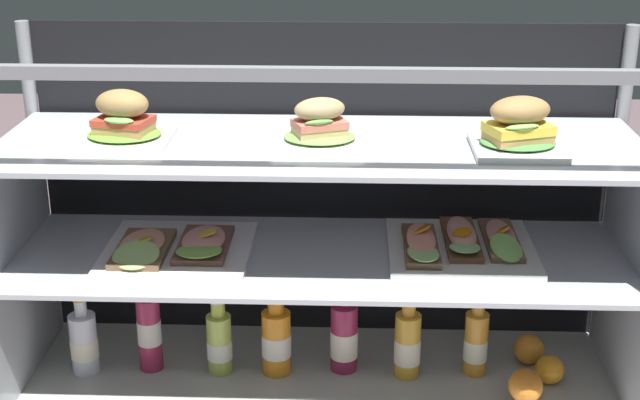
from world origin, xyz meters
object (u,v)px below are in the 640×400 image
at_px(plated_roll_sandwich_near_left_corner, 320,129).
at_px(juice_bottle_front_right_end, 344,337).
at_px(orange_fruit_near_left_post, 526,386).
at_px(plated_roll_sandwich_mid_right, 124,123).
at_px(plated_roll_sandwich_center, 519,130).
at_px(open_sandwich_tray_far_left, 175,248).
at_px(open_sandwich_tray_left_of_center, 460,244).
at_px(juice_bottle_back_left, 219,342).
at_px(juice_bottle_front_left_end, 476,341).
at_px(orange_fruit_rolled_forward, 529,349).
at_px(juice_bottle_front_middle, 84,342).
at_px(juice_bottle_tucked_behind, 149,330).
at_px(orange_fruit_beside_bottles, 549,370).
at_px(juice_bottle_front_second, 276,340).
at_px(juice_bottle_near_post, 408,343).

height_order(plated_roll_sandwich_near_left_corner, juice_bottle_front_right_end, plated_roll_sandwich_near_left_corner).
bearing_deg(orange_fruit_near_left_post, juice_bottle_front_right_end, 163.22).
height_order(plated_roll_sandwich_mid_right, plated_roll_sandwich_near_left_corner, plated_roll_sandwich_mid_right).
bearing_deg(plated_roll_sandwich_mid_right, plated_roll_sandwich_center, -2.29).
distance_m(open_sandwich_tray_far_left, open_sandwich_tray_left_of_center, 0.66).
bearing_deg(orange_fruit_near_left_post, juice_bottle_back_left, 171.79).
xyz_separation_m(juice_bottle_front_left_end, orange_fruit_rolled_forward, (0.14, 0.05, -0.05)).
bearing_deg(juice_bottle_front_right_end, orange_fruit_near_left_post, -16.78).
relative_size(plated_roll_sandwich_center, juice_bottle_back_left, 0.94).
height_order(plated_roll_sandwich_center, open_sandwich_tray_left_of_center, plated_roll_sandwich_center).
bearing_deg(orange_fruit_near_left_post, juice_bottle_front_left_end, 129.59).
bearing_deg(plated_roll_sandwich_mid_right, juice_bottle_front_middle, 171.16).
relative_size(open_sandwich_tray_left_of_center, orange_fruit_near_left_post, 4.26).
relative_size(juice_bottle_tucked_behind, orange_fruit_beside_bottles, 3.44).
relative_size(plated_roll_sandwich_near_left_corner, juice_bottle_front_left_end, 0.89).
distance_m(plated_roll_sandwich_center, juice_bottle_front_second, 0.78).
relative_size(plated_roll_sandwich_center, juice_bottle_front_second, 0.91).
height_order(open_sandwich_tray_far_left, orange_fruit_rolled_forward, open_sandwich_tray_far_left).
bearing_deg(juice_bottle_front_middle, orange_fruit_beside_bottles, -0.58).
distance_m(juice_bottle_tucked_behind, juice_bottle_front_left_end, 0.80).
bearing_deg(plated_roll_sandwich_mid_right, juice_bottle_front_second, 6.49).
xyz_separation_m(juice_bottle_front_middle, orange_fruit_beside_bottles, (1.14, -0.01, -0.04)).
bearing_deg(open_sandwich_tray_far_left, juice_bottle_front_right_end, 8.36).
relative_size(open_sandwich_tray_far_left, juice_bottle_front_middle, 1.62).
height_order(plated_roll_sandwich_near_left_corner, orange_fruit_rolled_forward, plated_roll_sandwich_near_left_corner).
distance_m(plated_roll_sandwich_near_left_corner, juice_bottle_tucked_behind, 0.68).
xyz_separation_m(juice_bottle_tucked_behind, juice_bottle_near_post, (0.63, -0.01, -0.02)).
distance_m(juice_bottle_near_post, orange_fruit_rolled_forward, 0.32).
xyz_separation_m(plated_roll_sandwich_center, orange_fruit_rolled_forward, (0.10, 0.14, -0.61)).
height_order(plated_roll_sandwich_near_left_corner, juice_bottle_front_middle, plated_roll_sandwich_near_left_corner).
relative_size(open_sandwich_tray_far_left, juice_bottle_front_right_end, 1.47).
bearing_deg(orange_fruit_beside_bottles, orange_fruit_near_left_post, -131.00).
bearing_deg(plated_roll_sandwich_mid_right, orange_fruit_rolled_forward, 6.13).
bearing_deg(juice_bottle_front_middle, plated_roll_sandwich_mid_right, -8.84).
relative_size(plated_roll_sandwich_mid_right, juice_bottle_front_right_end, 0.87).
relative_size(open_sandwich_tray_far_left, orange_fruit_near_left_post, 4.26).
xyz_separation_m(plated_roll_sandwich_center, open_sandwich_tray_left_of_center, (-0.10, 0.08, -0.30)).
relative_size(plated_roll_sandwich_near_left_corner, juice_bottle_near_post, 0.87).
bearing_deg(juice_bottle_front_middle, orange_fruit_near_left_post, -5.06).
relative_size(juice_bottle_near_post, orange_fruit_rolled_forward, 2.97).
bearing_deg(juice_bottle_front_second, juice_bottle_front_middle, -178.28).
xyz_separation_m(juice_bottle_tucked_behind, orange_fruit_beside_bottles, (0.98, -0.03, -0.07)).
bearing_deg(juice_bottle_front_middle, open_sandwich_tray_far_left, -5.58).
bearing_deg(open_sandwich_tray_far_left, orange_fruit_beside_bottles, 0.79).
bearing_deg(plated_roll_sandwich_near_left_corner, juice_bottle_front_left_end, 8.73).
height_order(juice_bottle_front_middle, juice_bottle_back_left, juice_bottle_front_middle).
relative_size(open_sandwich_tray_left_of_center, juice_bottle_front_left_end, 1.54).
bearing_deg(open_sandwich_tray_left_of_center, open_sandwich_tray_far_left, -176.29).
relative_size(juice_bottle_front_second, juice_bottle_near_post, 0.93).
height_order(juice_bottle_back_left, orange_fruit_rolled_forward, juice_bottle_back_left).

